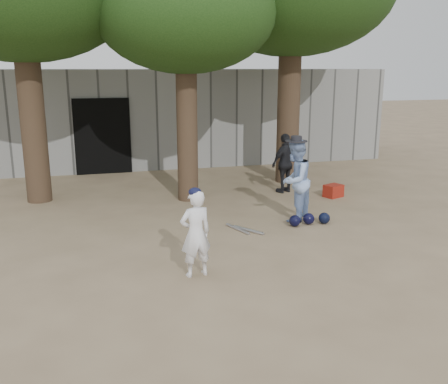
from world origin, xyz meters
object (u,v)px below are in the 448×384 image
object	(u,v)px
spectator_blue	(295,181)
red_bag	(333,191)
boy_player	(196,234)
spectator_dark	(285,163)

from	to	relation	value
spectator_blue	red_bag	world-z (taller)	spectator_blue
boy_player	spectator_blue	world-z (taller)	spectator_blue
spectator_blue	red_bag	size ratio (longest dim) A/B	3.97
boy_player	red_bag	bearing A→B (deg)	-149.33
boy_player	spectator_dark	bearing A→B (deg)	-136.81
spectator_blue	spectator_dark	bearing A→B (deg)	-150.97
boy_player	red_bag	world-z (taller)	boy_player
spectator_blue	red_bag	xyz separation A→B (m)	(1.68, 1.50, -0.68)
boy_player	red_bag	size ratio (longest dim) A/B	3.16
boy_player	spectator_blue	distance (m)	3.38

